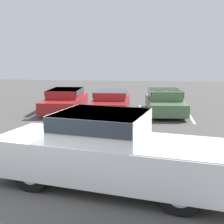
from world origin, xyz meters
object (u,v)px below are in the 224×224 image
(pickup_truck, at_px, (113,151))
(parked_sedan_b, at_px, (111,101))
(parked_sedan_c, at_px, (165,101))
(parked_sedan_a, at_px, (65,99))

(pickup_truck, relative_size, parked_sedan_b, 1.34)
(parked_sedan_c, bearing_deg, parked_sedan_a, -93.05)
(pickup_truck, relative_size, parked_sedan_a, 1.31)
(pickup_truck, height_order, parked_sedan_c, pickup_truck)
(parked_sedan_b, bearing_deg, pickup_truck, 5.87)
(parked_sedan_a, bearing_deg, parked_sedan_c, 89.02)
(parked_sedan_b, xyz_separation_m, parked_sedan_c, (2.83, 0.27, 0.03))
(parked_sedan_c, bearing_deg, pickup_truck, -13.69)
(pickup_truck, distance_m, parked_sedan_b, 9.46)
(parked_sedan_a, height_order, parked_sedan_b, parked_sedan_a)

